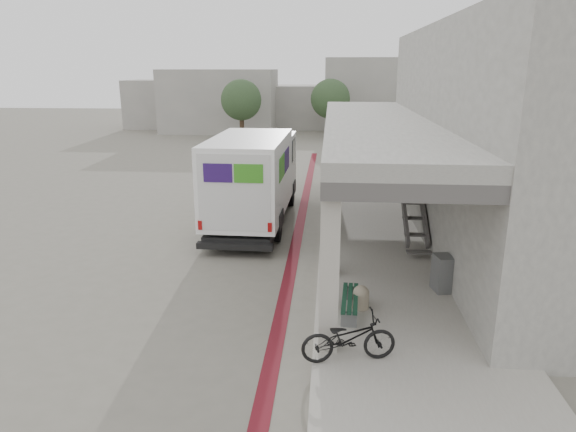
# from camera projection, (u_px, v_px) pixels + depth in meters

# --- Properties ---
(ground) EXTENTS (120.00, 120.00, 0.00)m
(ground) POSITION_uv_depth(u_px,v_px,m) (252.00, 281.00, 14.06)
(ground) COLOR #6A665A
(ground) RESTS_ON ground
(bike_lane_stripe) EXTENTS (0.35, 40.00, 0.01)m
(bike_lane_stripe) POSITION_uv_depth(u_px,v_px,m) (293.00, 257.00, 15.89)
(bike_lane_stripe) COLOR maroon
(bike_lane_stripe) RESTS_ON ground
(sidewalk) EXTENTS (4.40, 28.00, 0.12)m
(sidewalk) POSITION_uv_depth(u_px,v_px,m) (400.00, 284.00, 13.73)
(sidewalk) COLOR gray
(sidewalk) RESTS_ON ground
(transit_building) EXTENTS (7.60, 17.00, 7.00)m
(transit_building) POSITION_uv_depth(u_px,v_px,m) (475.00, 138.00, 16.88)
(transit_building) COLOR gray
(transit_building) RESTS_ON ground
(distant_backdrop) EXTENTS (28.00, 10.00, 6.50)m
(distant_backdrop) POSITION_uv_depth(u_px,v_px,m) (278.00, 100.00, 47.88)
(distant_backdrop) COLOR gray
(distant_backdrop) RESTS_ON ground
(tree_left) EXTENTS (3.20, 3.20, 4.80)m
(tree_left) POSITION_uv_depth(u_px,v_px,m) (241.00, 100.00, 40.37)
(tree_left) COLOR #38281C
(tree_left) RESTS_ON ground
(tree_mid) EXTENTS (3.20, 3.20, 4.80)m
(tree_mid) POSITION_uv_depth(u_px,v_px,m) (330.00, 99.00, 41.73)
(tree_mid) COLOR #38281C
(tree_mid) RESTS_ON ground
(tree_right) EXTENTS (3.20, 3.20, 4.80)m
(tree_right) POSITION_uv_depth(u_px,v_px,m) (433.00, 100.00, 40.15)
(tree_right) COLOR #38281C
(tree_right) RESTS_ON ground
(fedex_truck) EXTENTS (2.62, 7.90, 3.35)m
(fedex_truck) POSITION_uv_depth(u_px,v_px,m) (254.00, 176.00, 18.93)
(fedex_truck) COLOR black
(fedex_truck) RESTS_ON ground
(bench) EXTENTS (0.46, 1.69, 0.39)m
(bench) POSITION_uv_depth(u_px,v_px,m) (350.00, 301.00, 11.93)
(bench) COLOR slate
(bench) RESTS_ON sidewalk
(bollard_near) EXTENTS (0.38, 0.38, 0.58)m
(bollard_near) POSITION_uv_depth(u_px,v_px,m) (361.00, 297.00, 12.16)
(bollard_near) COLOR gray
(bollard_near) RESTS_ON sidewalk
(bollard_far) EXTENTS (0.36, 0.36, 0.54)m
(bollard_far) POSITION_uv_depth(u_px,v_px,m) (328.00, 295.00, 12.30)
(bollard_far) COLOR gray
(bollard_far) RESTS_ON sidewalk
(utility_cabinet) EXTENTS (0.53, 0.64, 0.94)m
(utility_cabinet) POSITION_uv_depth(u_px,v_px,m) (443.00, 273.00, 13.07)
(utility_cabinet) COLOR slate
(utility_cabinet) RESTS_ON sidewalk
(bicycle_black) EXTENTS (1.95, 1.02, 0.98)m
(bicycle_black) POSITION_uv_depth(u_px,v_px,m) (349.00, 338.00, 9.91)
(bicycle_black) COLOR black
(bicycle_black) RESTS_ON sidewalk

